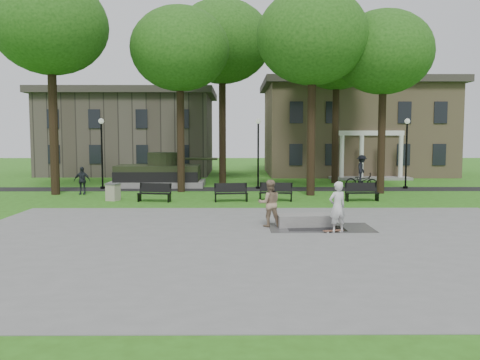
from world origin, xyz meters
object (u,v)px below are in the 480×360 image
object	(u,v)px
concrete_block	(305,220)
friend_watching	(269,203)
park_bench_0	(154,192)
skateboarder	(337,207)
cyclist	(362,175)
trash_bin	(113,192)

from	to	relation	value
concrete_block	friend_watching	xyz separation A→B (m)	(-1.41, -0.15, 0.70)
park_bench_0	friend_watching	bearing A→B (deg)	-42.78
concrete_block	friend_watching	world-z (taller)	friend_watching
skateboarder	cyclist	distance (m)	16.12
concrete_block	trash_bin	xyz separation A→B (m)	(-9.52, 8.02, 0.24)
friend_watching	trash_bin	xyz separation A→B (m)	(-8.11, 8.17, -0.46)
cyclist	trash_bin	world-z (taller)	cyclist
friend_watching	concrete_block	bearing A→B (deg)	179.83
skateboarder	cyclist	size ratio (longest dim) A/B	0.83
skateboarder	cyclist	xyz separation A→B (m)	(4.71, 15.42, -0.03)
cyclist	park_bench_0	world-z (taller)	cyclist
concrete_block	skateboarder	world-z (taller)	skateboarder
cyclist	park_bench_0	xyz separation A→B (m)	(-12.88, -6.45, -0.41)
concrete_block	cyclist	xyz separation A→B (m)	(5.72, 14.04, 0.69)
concrete_block	cyclist	world-z (taller)	cyclist
park_bench_0	concrete_block	bearing A→B (deg)	-36.05
concrete_block	park_bench_0	world-z (taller)	park_bench_0
cyclist	park_bench_0	distance (m)	14.41
concrete_block	friend_watching	distance (m)	1.58
skateboarder	park_bench_0	world-z (taller)	skateboarder
skateboarder	park_bench_0	distance (m)	12.15
cyclist	trash_bin	bearing A→B (deg)	133.24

